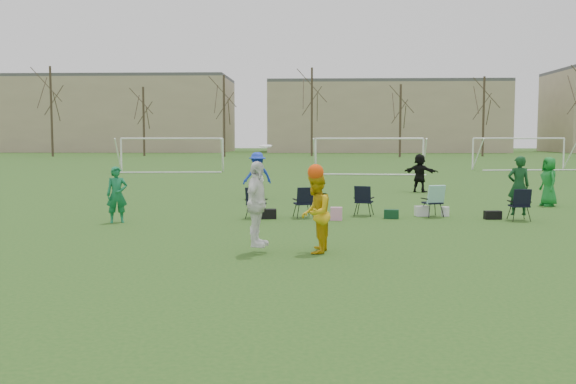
{
  "coord_description": "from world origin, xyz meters",
  "views": [
    {
      "loc": [
        0.19,
        -12.01,
        2.53
      ],
      "look_at": [
        -0.39,
        2.77,
        1.25
      ],
      "focal_mm": 40.0,
      "sensor_mm": 36.0,
      "label": 1
    }
  ],
  "objects_px": {
    "center_contest": "(288,208)",
    "goal_left": "(172,145)",
    "goal_mid": "(369,146)",
    "fielder_green_near": "(117,195)",
    "fielder_blue": "(257,176)",
    "fielder_green_far": "(549,182)",
    "goal_right": "(519,145)",
    "fielder_black": "(420,173)"
  },
  "relations": [
    {
      "from": "fielder_green_far",
      "to": "fielder_black",
      "type": "distance_m",
      "value": 6.87
    },
    {
      "from": "center_contest",
      "to": "goal_right",
      "type": "relative_size",
      "value": 0.32
    },
    {
      "from": "fielder_blue",
      "to": "goal_right",
      "type": "xyz_separation_m",
      "value": [
        18.08,
        24.02,
        0.97
      ]
    },
    {
      "from": "goal_left",
      "to": "fielder_blue",
      "type": "bearing_deg",
      "value": -73.42
    },
    {
      "from": "fielder_black",
      "to": "fielder_green_far",
      "type": "bearing_deg",
      "value": 154.45
    },
    {
      "from": "fielder_blue",
      "to": "fielder_black",
      "type": "relative_size",
      "value": 1.08
    },
    {
      "from": "fielder_green_far",
      "to": "goal_left",
      "type": "xyz_separation_m",
      "value": [
        -18.78,
        22.37,
        1.03
      ]
    },
    {
      "from": "fielder_green_near",
      "to": "goal_left",
      "type": "bearing_deg",
      "value": 77.97
    },
    {
      "from": "fielder_green_far",
      "to": "goal_mid",
      "type": "xyz_separation_m",
      "value": [
        -4.78,
        20.37,
        1.03
      ]
    },
    {
      "from": "goal_left",
      "to": "center_contest",
      "type": "bearing_deg",
      "value": -78.35
    },
    {
      "from": "fielder_green_near",
      "to": "fielder_black",
      "type": "xyz_separation_m",
      "value": [
        10.63,
        10.89,
        0.05
      ]
    },
    {
      "from": "goal_left",
      "to": "fielder_green_near",
      "type": "bearing_deg",
      "value": -85.85
    },
    {
      "from": "fielder_black",
      "to": "goal_right",
      "type": "distance_m",
      "value": 23.34
    },
    {
      "from": "fielder_green_near",
      "to": "goal_left",
      "type": "height_order",
      "value": "goal_left"
    },
    {
      "from": "fielder_black",
      "to": "center_contest",
      "type": "bearing_deg",
      "value": 102.56
    },
    {
      "from": "fielder_green_near",
      "to": "fielder_black",
      "type": "bearing_deg",
      "value": 24.51
    },
    {
      "from": "goal_right",
      "to": "fielder_black",
      "type": "bearing_deg",
      "value": -125.98
    },
    {
      "from": "fielder_green_near",
      "to": "goal_mid",
      "type": "xyz_separation_m",
      "value": [
        9.57,
        25.48,
        1.09
      ]
    },
    {
      "from": "center_contest",
      "to": "goal_mid",
      "type": "bearing_deg",
      "value": 81.79
    },
    {
      "from": "fielder_blue",
      "to": "fielder_green_far",
      "type": "distance_m",
      "value": 11.11
    },
    {
      "from": "center_contest",
      "to": "fielder_green_near",
      "type": "bearing_deg",
      "value": 137.67
    },
    {
      "from": "fielder_green_near",
      "to": "goal_left",
      "type": "xyz_separation_m",
      "value": [
        -4.43,
        27.48,
        1.09
      ]
    },
    {
      "from": "fielder_black",
      "to": "goal_left",
      "type": "distance_m",
      "value": 22.43
    },
    {
      "from": "goal_mid",
      "to": "fielder_green_near",
      "type": "bearing_deg",
      "value": -106.59
    },
    {
      "from": "fielder_green_near",
      "to": "fielder_blue",
      "type": "height_order",
      "value": "fielder_blue"
    },
    {
      "from": "center_contest",
      "to": "goal_right",
      "type": "bearing_deg",
      "value": 65.7
    },
    {
      "from": "fielder_blue",
      "to": "goal_mid",
      "type": "distance_m",
      "value": 19.04
    },
    {
      "from": "fielder_blue",
      "to": "fielder_green_far",
      "type": "xyz_separation_m",
      "value": [
        10.86,
        -2.35,
        -0.05
      ]
    },
    {
      "from": "fielder_blue",
      "to": "center_contest",
      "type": "relative_size",
      "value": 0.8
    },
    {
      "from": "fielder_black",
      "to": "goal_mid",
      "type": "height_order",
      "value": "goal_mid"
    },
    {
      "from": "goal_left",
      "to": "goal_mid",
      "type": "relative_size",
      "value": 1.0
    },
    {
      "from": "center_contest",
      "to": "goal_left",
      "type": "bearing_deg",
      "value": 106.65
    },
    {
      "from": "fielder_black",
      "to": "center_contest",
      "type": "distance_m",
      "value": 16.56
    },
    {
      "from": "goal_left",
      "to": "goal_right",
      "type": "xyz_separation_m",
      "value": [
        26.0,
        4.0,
        0.0
      ]
    },
    {
      "from": "fielder_black",
      "to": "goal_mid",
      "type": "distance_m",
      "value": 14.67
    },
    {
      "from": "center_contest",
      "to": "goal_left",
      "type": "height_order",
      "value": "goal_left"
    },
    {
      "from": "center_contest",
      "to": "goal_mid",
      "type": "height_order",
      "value": "goal_mid"
    },
    {
      "from": "fielder_blue",
      "to": "goal_right",
      "type": "height_order",
      "value": "goal_right"
    },
    {
      "from": "fielder_green_near",
      "to": "goal_right",
      "type": "distance_m",
      "value": 38.18
    },
    {
      "from": "fielder_green_near",
      "to": "goal_right",
      "type": "relative_size",
      "value": 0.23
    },
    {
      "from": "fielder_green_near",
      "to": "goal_left",
      "type": "distance_m",
      "value": 27.86
    },
    {
      "from": "fielder_green_far",
      "to": "goal_mid",
      "type": "bearing_deg",
      "value": -173.86
    }
  ]
}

